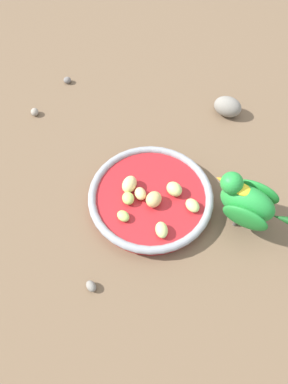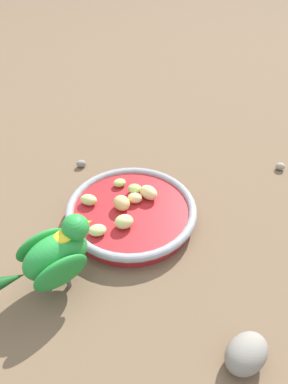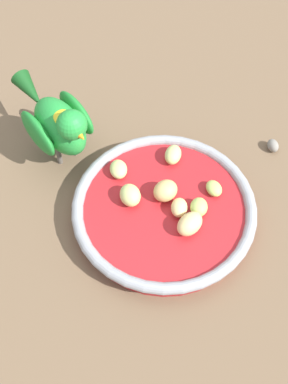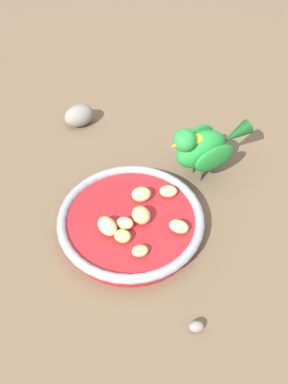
{
  "view_description": "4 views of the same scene",
  "coord_description": "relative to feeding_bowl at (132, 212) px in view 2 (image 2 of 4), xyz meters",
  "views": [
    {
      "loc": [
        0.25,
        -0.27,
        0.61
      ],
      "look_at": [
        0.0,
        -0.03,
        0.06
      ],
      "focal_mm": 33.26,
      "sensor_mm": 36.0,
      "label": 1
    },
    {
      "loc": [
        0.14,
        0.42,
        0.46
      ],
      "look_at": [
        -0.02,
        0.0,
        0.07
      ],
      "focal_mm": 31.36,
      "sensor_mm": 36.0,
      "label": 2
    },
    {
      "loc": [
        -0.32,
        0.14,
        0.58
      ],
      "look_at": [
        0.02,
        0.01,
        0.05
      ],
      "focal_mm": 47.13,
      "sensor_mm": 36.0,
      "label": 3
    },
    {
      "loc": [
        -0.07,
        -0.42,
        0.55
      ],
      "look_at": [
        0.03,
        0.01,
        0.06
      ],
      "focal_mm": 37.9,
      "sensor_mm": 36.0,
      "label": 4
    }
  ],
  "objects": [
    {
      "name": "apple_piece_7",
      "position": [
        0.07,
        -0.04,
        0.02
      ],
      "size": [
        0.04,
        0.04,
        0.02
      ],
      "primitive_type": "ellipsoid",
      "rotation": [
        0.0,
        0.0,
        5.67
      ],
      "color": "#C6D17A",
      "rests_on": "feeding_bowl"
    },
    {
      "name": "feeding_bowl",
      "position": [
        0.0,
        0.0,
        0.0
      ],
      "size": [
        0.24,
        0.24,
        0.03
      ],
      "color": "#AD1E23",
      "rests_on": "ground_plane"
    },
    {
      "name": "pebble_1",
      "position": [
        -0.36,
        -0.03,
        -0.01
      ],
      "size": [
        0.03,
        0.03,
        0.02
      ],
      "primitive_type": "ellipsoid",
      "rotation": [
        0.0,
        0.0,
        2.55
      ],
      "color": "gray",
      "rests_on": "ground_plane"
    },
    {
      "name": "apple_piece_0",
      "position": [
        -0.02,
        -0.04,
        0.02
      ],
      "size": [
        0.03,
        0.03,
        0.02
      ],
      "primitive_type": "ellipsoid",
      "rotation": [
        0.0,
        0.0,
        5.79
      ],
      "color": "#B2CC66",
      "rests_on": "feeding_bowl"
    },
    {
      "name": "apple_piece_5",
      "position": [
        0.07,
        0.04,
        0.02
      ],
      "size": [
        0.03,
        0.03,
        0.02
      ],
      "primitive_type": "ellipsoid",
      "rotation": [
        0.0,
        0.0,
        6.08
      ],
      "color": "#C6D17A",
      "rests_on": "feeding_bowl"
    },
    {
      "name": "apple_piece_4",
      "position": [
        0.02,
        -0.01,
        0.02
      ],
      "size": [
        0.04,
        0.04,
        0.03
      ],
      "primitive_type": "ellipsoid",
      "rotation": [
        0.0,
        0.0,
        5.05
      ],
      "color": "tan",
      "rests_on": "feeding_bowl"
    },
    {
      "name": "apple_piece_2",
      "position": [
        0.03,
        0.04,
        0.02
      ],
      "size": [
        0.03,
        0.03,
        0.02
      ],
      "primitive_type": "ellipsoid",
      "rotation": [
        0.0,
        0.0,
        3.1
      ],
      "color": "#C6D17A",
      "rests_on": "feeding_bowl"
    },
    {
      "name": "parrot",
      "position": [
        0.15,
        0.1,
        0.05
      ],
      "size": [
        0.17,
        0.1,
        0.12
      ],
      "rotation": [
        0.0,
        0.0,
        -2.85
      ],
      "color": "#59544C",
      "rests_on": "ground_plane"
    },
    {
      "name": "apple_piece_1",
      "position": [
        -0.01,
        -0.02,
        0.02
      ],
      "size": [
        0.03,
        0.03,
        0.02
      ],
      "primitive_type": "ellipsoid",
      "rotation": [
        0.0,
        0.0,
        5.82
      ],
      "color": "#E5C67F",
      "rests_on": "feeding_bowl"
    },
    {
      "name": "apple_piece_6",
      "position": [
        -0.04,
        -0.02,
        0.02
      ],
      "size": [
        0.04,
        0.05,
        0.03
      ],
      "primitive_type": "ellipsoid",
      "rotation": [
        0.0,
        0.0,
        5.16
      ],
      "color": "#E5C67F",
      "rests_on": "feeding_bowl"
    },
    {
      "name": "ground_plane",
      "position": [
        0.0,
        0.01,
        -0.02
      ],
      "size": [
        4.0,
        4.0,
        0.0
      ],
      "primitive_type": "plane",
      "color": "brown"
    },
    {
      "name": "rock_large",
      "position": [
        -0.05,
        0.3,
        0.01
      ],
      "size": [
        0.08,
        0.06,
        0.05
      ],
      "primitive_type": "ellipsoid",
      "rotation": [
        0.0,
        0.0,
        0.32
      ],
      "color": "gray",
      "rests_on": "ground_plane"
    },
    {
      "name": "apple_piece_3",
      "position": [
        0.0,
        -0.07,
        0.01
      ],
      "size": [
        0.03,
        0.02,
        0.01
      ],
      "primitive_type": "ellipsoid",
      "rotation": [
        0.0,
        0.0,
        3.18
      ],
      "color": "#B2CC66",
      "rests_on": "feeding_bowl"
    },
    {
      "name": "pebble_0",
      "position": [
        0.05,
        -0.19,
        -0.01
      ],
      "size": [
        0.02,
        0.02,
        0.02
      ],
      "primitive_type": "ellipsoid",
      "rotation": [
        0.0,
        0.0,
        6.17
      ],
      "color": "gray",
      "rests_on": "ground_plane"
    }
  ]
}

